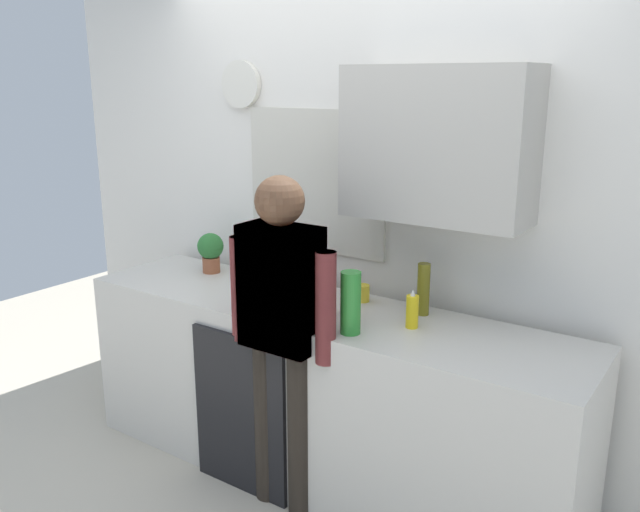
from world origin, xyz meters
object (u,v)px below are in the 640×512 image
at_px(person_at_sink, 282,319).
at_px(person_guest, 282,319).
at_px(potted_plant, 211,250).
at_px(storage_canister, 262,263).
at_px(bottle_red_vinegar, 329,290).
at_px(bottle_amber_beer, 306,270).
at_px(bottle_clear_soda, 351,303).
at_px(dish_soap, 412,311).
at_px(cup_yellow_cup, 362,293).
at_px(bottle_olive_oil, 423,289).
at_px(coffee_maker, 275,282).

xyz_separation_m(person_at_sink, person_guest, (0.00, 0.00, 0.00)).
distance_m(potted_plant, person_guest, 0.98).
distance_m(storage_canister, person_at_sink, 0.77).
distance_m(bottle_red_vinegar, storage_canister, 0.68).
relative_size(person_at_sink, person_guest, 1.00).
distance_m(bottle_amber_beer, storage_canister, 0.35).
relative_size(potted_plant, person_guest, 0.14).
relative_size(bottle_clear_soda, dish_soap, 1.56).
xyz_separation_m(cup_yellow_cup, storage_canister, (-0.67, 0.03, 0.04)).
height_order(bottle_olive_oil, cup_yellow_cup, bottle_olive_oil).
bearing_deg(person_at_sink, cup_yellow_cup, 66.81).
bearing_deg(storage_canister, bottle_clear_soda, -26.87).
distance_m(dish_soap, person_at_sink, 0.59).
height_order(person_at_sink, person_guest, same).
xyz_separation_m(dish_soap, person_at_sink, (-0.49, -0.32, -0.05)).
distance_m(coffee_maker, potted_plant, 0.78).
bearing_deg(bottle_olive_oil, dish_soap, -78.83).
relative_size(bottle_olive_oil, storage_canister, 1.47).
distance_m(coffee_maker, storage_canister, 0.57).
bearing_deg(bottle_olive_oil, potted_plant, -177.81).
xyz_separation_m(coffee_maker, person_at_sink, (0.14, -0.14, -0.11)).
height_order(bottle_olive_oil, bottle_amber_beer, bottle_olive_oil).
relative_size(bottle_olive_oil, person_guest, 0.16).
xyz_separation_m(potted_plant, person_guest, (0.86, -0.45, -0.10)).
relative_size(coffee_maker, bottle_red_vinegar, 1.50).
distance_m(bottle_amber_beer, person_at_sink, 0.53).
relative_size(bottle_red_vinegar, person_guest, 0.14).
bearing_deg(person_at_sink, bottle_red_vinegar, 64.87).
relative_size(bottle_olive_oil, bottle_amber_beer, 1.09).
bearing_deg(potted_plant, person_at_sink, -27.69).
height_order(bottle_clear_soda, person_guest, person_guest).
relative_size(bottle_clear_soda, cup_yellow_cup, 3.29).
bearing_deg(person_at_sink, bottle_clear_soda, 9.92).
height_order(bottle_olive_oil, bottle_clear_soda, bottle_clear_soda).
xyz_separation_m(bottle_olive_oil, person_at_sink, (-0.45, -0.50, -0.09)).
height_order(bottle_red_vinegar, person_at_sink, person_at_sink).
bearing_deg(bottle_olive_oil, bottle_red_vinegar, -148.86).
xyz_separation_m(dish_soap, person_guest, (-0.49, -0.32, -0.05)).
bearing_deg(person_guest, coffee_maker, -43.75).
distance_m(cup_yellow_cup, storage_canister, 0.67).
distance_m(coffee_maker, bottle_amber_beer, 0.34).
bearing_deg(bottle_amber_beer, cup_yellow_cup, 4.58).
relative_size(bottle_red_vinegar, person_at_sink, 0.14).
xyz_separation_m(bottle_amber_beer, potted_plant, (-0.66, -0.03, 0.02)).
distance_m(bottle_red_vinegar, potted_plant, 0.95).
bearing_deg(coffee_maker, person_guest, -44.52).
xyz_separation_m(bottle_amber_beer, person_guest, (0.21, -0.48, -0.08)).
distance_m(bottle_amber_beer, cup_yellow_cup, 0.34).
relative_size(bottle_clear_soda, person_at_sink, 0.17).
bearing_deg(cup_yellow_cup, coffee_maker, -126.35).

